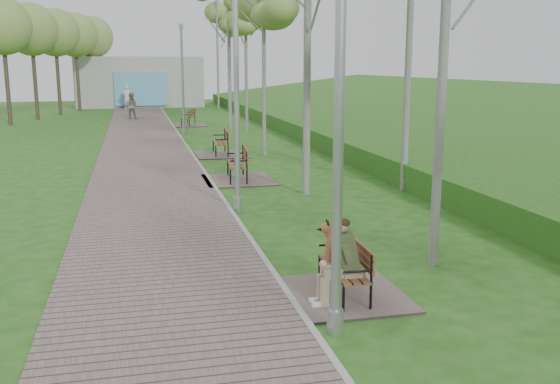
# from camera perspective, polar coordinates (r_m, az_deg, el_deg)

# --- Properties ---
(walkway) EXTENTS (3.50, 67.00, 0.04)m
(walkway) POSITION_cam_1_polar(r_m,az_deg,el_deg) (23.98, -12.13, 3.19)
(walkway) COLOR #685854
(walkway) RESTS_ON ground
(kerb) EXTENTS (0.10, 67.00, 0.05)m
(kerb) POSITION_cam_1_polar(r_m,az_deg,el_deg) (24.07, -7.96, 3.39)
(kerb) COLOR #999993
(kerb) RESTS_ON ground
(embankment) EXTENTS (14.00, 70.00, 1.60)m
(embankment) POSITION_cam_1_polar(r_m,az_deg,el_deg) (26.58, 19.14, 3.57)
(embankment) COLOR #477F2F
(embankment) RESTS_ON ground
(building_north) EXTENTS (10.00, 5.20, 4.00)m
(building_north) POSITION_cam_1_polar(r_m,az_deg,el_deg) (53.23, -12.69, 9.81)
(building_north) COLOR #9E9E99
(building_north) RESTS_ON ground
(bench_main) EXTENTS (1.71, 1.90, 1.49)m
(bench_main) POSITION_cam_1_polar(r_m,az_deg,el_deg) (9.38, 5.64, -7.17)
(bench_main) COLOR #685854
(bench_main) RESTS_ON ground
(bench_second) EXTENTS (2.02, 2.25, 1.24)m
(bench_second) POSITION_cam_1_polar(r_m,az_deg,el_deg) (18.66, -3.94, 1.74)
(bench_second) COLOR #685854
(bench_second) RESTS_ON ground
(bench_third) EXTENTS (1.95, 2.16, 1.19)m
(bench_third) POSITION_cam_1_polar(r_m,az_deg,el_deg) (24.00, -5.45, 3.90)
(bench_third) COLOR #685854
(bench_third) RESTS_ON ground
(bench_far) EXTENTS (1.90, 2.11, 1.17)m
(bench_far) POSITION_cam_1_polar(r_m,az_deg,el_deg) (35.90, -8.38, 6.37)
(bench_far) COLOR #685854
(bench_far) RESTS_ON ground
(lamp_post_near) EXTENTS (0.22, 0.22, 5.64)m
(lamp_post_near) POSITION_cam_1_polar(r_m,az_deg,el_deg) (7.63, 5.38, 5.62)
(lamp_post_near) COLOR #A3A5AB
(lamp_post_near) RESTS_ON ground
(lamp_post_second) EXTENTS (0.21, 0.21, 5.55)m
(lamp_post_second) POSITION_cam_1_polar(r_m,az_deg,el_deg) (14.54, -3.99, 8.31)
(lamp_post_second) COLOR #A3A5AB
(lamp_post_second) RESTS_ON ground
(lamp_post_third) EXTENTS (0.21, 0.21, 5.34)m
(lamp_post_third) POSITION_cam_1_polar(r_m,az_deg,el_deg) (31.45, -8.89, 9.79)
(lamp_post_third) COLOR #A3A5AB
(lamp_post_third) RESTS_ON ground
(pedestrian_near) EXTENTS (0.75, 0.56, 1.87)m
(pedestrian_near) POSITION_cam_1_polar(r_m,az_deg,el_deg) (49.22, -13.81, 8.39)
(pedestrian_near) COLOR silver
(pedestrian_near) RESTS_ON ground
(pedestrian_far) EXTENTS (0.94, 0.81, 1.68)m
(pedestrian_far) POSITION_cam_1_polar(r_m,az_deg,el_deg) (40.75, -13.45, 7.67)
(pedestrian_far) COLOR gray
(pedestrian_far) RESTS_ON ground
(birch_far_b) EXTENTS (2.61, 2.61, 8.36)m
(birch_far_b) POSITION_cam_1_polar(r_m,az_deg,el_deg) (33.29, -4.74, 16.99)
(birch_far_b) COLOR silver
(birch_far_b) RESTS_ON ground
(birch_far_c) EXTENTS (2.52, 2.52, 8.35)m
(birch_far_c) POSITION_cam_1_polar(r_m,az_deg,el_deg) (33.00, -3.18, 17.04)
(birch_far_c) COLOR silver
(birch_far_c) RESTS_ON ground
(birch_distant_b) EXTENTS (2.89, 2.89, 9.16)m
(birch_distant_b) POSITION_cam_1_polar(r_m,az_deg,el_deg) (49.79, -5.80, 15.91)
(birch_distant_b) COLOR silver
(birch_distant_b) RESTS_ON ground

